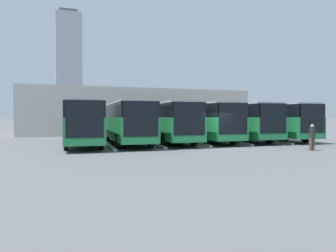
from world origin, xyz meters
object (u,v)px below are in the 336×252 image
object	(u,v)px
bus_0	(270,120)
bus_1	(237,120)
bus_4	(127,121)
pedestrian	(312,136)
bus_5	(82,121)
bus_3	(166,121)
bus_2	(203,121)

from	to	relation	value
bus_0	bus_1	size ratio (longest dim) A/B	1.00
bus_4	pedestrian	distance (m)	13.76
bus_5	pedestrian	world-z (taller)	bus_5
bus_5	bus_1	bearing A→B (deg)	-174.70
pedestrian	bus_3	bearing A→B (deg)	-47.37
bus_2	bus_3	bearing A→B (deg)	5.98
bus_1	bus_4	bearing A→B (deg)	5.90
bus_4	bus_5	xyz separation A→B (m)	(3.49, -0.05, 0.00)
bus_4	bus_1	bearing A→B (deg)	-174.10
bus_0	bus_2	size ratio (longest dim) A/B	1.00
bus_4	bus_3	bearing A→B (deg)	-172.10
bus_2	bus_3	size ratio (longest dim) A/B	1.00
bus_1	bus_3	size ratio (longest dim) A/B	1.00
bus_2	bus_5	world-z (taller)	same
bus_4	pedestrian	world-z (taller)	bus_4
bus_2	bus_5	bearing A→B (deg)	5.79
bus_0	bus_2	xyz separation A→B (m)	(6.97, -0.38, 0.00)
bus_4	bus_5	size ratio (longest dim) A/B	1.00
bus_3	bus_5	world-z (taller)	same
bus_2	pedestrian	xyz separation A→B (m)	(-3.29, 9.43, -0.94)
bus_1	pedestrian	size ratio (longest dim) A/B	6.86
bus_1	bus_3	distance (m)	6.97
bus_5	pedestrian	distance (m)	16.55
bus_1	bus_5	world-z (taller)	same
bus_5	bus_4	bearing A→B (deg)	-176.52
bus_1	bus_5	xyz separation A→B (m)	(13.95, 0.23, 0.00)
bus_2	bus_4	bearing A→B (deg)	6.94
bus_1	bus_5	bearing A→B (deg)	5.30
bus_0	bus_4	distance (m)	13.95
bus_2	pedestrian	bearing A→B (deg)	113.57
bus_0	pedestrian	distance (m)	9.82
bus_3	bus_5	distance (m)	6.98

